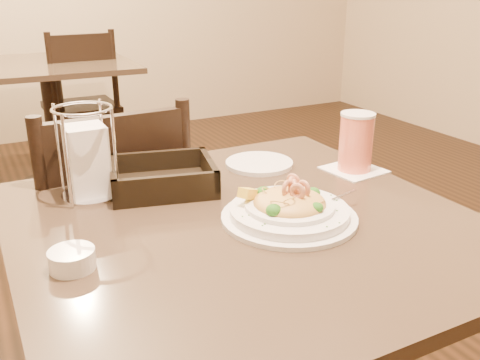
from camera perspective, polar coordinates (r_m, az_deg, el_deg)
name	(u,v)px	position (r m, az deg, el deg)	size (l,w,h in m)	color
main_table	(244,319)	(1.21, 0.45, -14.62)	(0.90, 0.90, 0.76)	black
background_table	(53,104)	(3.36, -19.28, 7.71)	(0.93, 0.93, 0.76)	black
dining_chair_near	(112,246)	(1.58, -13.50, -6.90)	(0.43, 0.43, 0.93)	black
dining_chair_far	(82,101)	(3.47, -16.48, 8.07)	(0.43, 0.43, 0.93)	black
pasta_bowl	(289,209)	(1.08, 5.26, -3.05)	(0.31, 0.28, 0.09)	white
drink_glass	(356,143)	(1.37, 12.27, 3.93)	(0.15, 0.15, 0.15)	white
bread_basket	(163,180)	(1.25, -8.23, 0.00)	(0.27, 0.24, 0.06)	black
napkin_caddy	(87,159)	(1.22, -15.98, 2.19)	(0.13, 0.13, 0.21)	silver
side_plate	(259,163)	(1.40, 2.06, 1.78)	(0.18, 0.18, 0.01)	white
butter_ramekin	(72,259)	(0.95, -17.49, -8.08)	(0.08, 0.08, 0.03)	white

